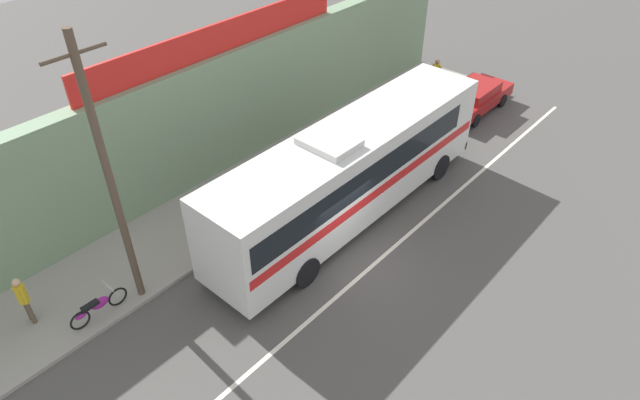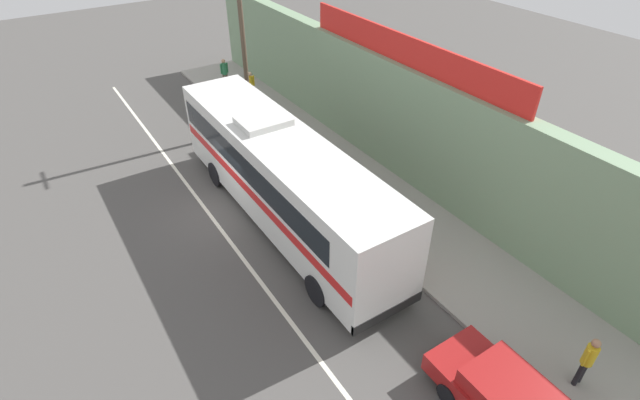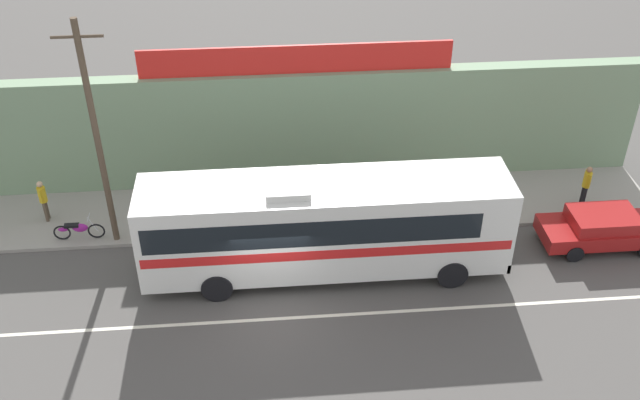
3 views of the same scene
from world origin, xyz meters
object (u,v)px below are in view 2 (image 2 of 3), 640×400
object	(u,v)px
intercity_bus	(281,173)
pedestrian_far_right	(588,359)
utility_pole	(243,41)
motorcycle_green	(283,146)
pedestrian_by_curb	(224,71)
pedestrian_near_shop	(251,84)
motorcycle_orange	(241,109)

from	to	relation	value
intercity_bus	pedestrian_far_right	distance (m)	10.84
utility_pole	motorcycle_green	xyz separation A→B (m)	(3.29, 0.03, -3.90)
motorcycle_green	pedestrian_by_curb	world-z (taller)	pedestrian_by_curb
utility_pole	pedestrian_by_curb	world-z (taller)	utility_pole
motorcycle_green	pedestrian_near_shop	xyz separation A→B (m)	(-6.05, 1.40, 0.57)
intercity_bus	pedestrian_by_curb	bearing A→B (deg)	165.57
motorcycle_orange	pedestrian_by_curb	size ratio (longest dim) A/B	1.06
motorcycle_orange	intercity_bus	bearing A→B (deg)	-15.24
pedestrian_by_curb	pedestrian_near_shop	bearing A→B (deg)	9.74
motorcycle_orange	pedestrian_near_shop	xyz separation A→B (m)	(-1.41, 1.32, 0.57)
utility_pole	pedestrian_near_shop	world-z (taller)	utility_pole
motorcycle_green	motorcycle_orange	bearing A→B (deg)	179.03
pedestrian_far_right	pedestrian_near_shop	size ratio (longest dim) A/B	1.00
pedestrian_near_shop	motorcycle_orange	bearing A→B (deg)	-43.13
intercity_bus	motorcycle_orange	world-z (taller)	intercity_bus
intercity_bus	pedestrian_by_curb	size ratio (longest dim) A/B	7.03
intercity_bus	pedestrian_by_curb	xyz separation A→B (m)	(-12.65, 3.25, -0.91)
intercity_bus	utility_pole	world-z (taller)	utility_pole
intercity_bus	motorcycle_orange	xyz separation A→B (m)	(-8.71, 2.37, -1.50)
motorcycle_orange	motorcycle_green	distance (m)	4.64
motorcycle_green	pedestrian_near_shop	size ratio (longest dim) A/B	1.14
motorcycle_green	pedestrian_far_right	world-z (taller)	pedestrian_far_right
intercity_bus	motorcycle_orange	bearing A→B (deg)	164.76
pedestrian_far_right	motorcycle_orange	bearing A→B (deg)	-178.34
pedestrian_far_right	intercity_bus	bearing A→B (deg)	-164.30
intercity_bus	motorcycle_orange	distance (m)	9.15
pedestrian_near_shop	motorcycle_green	bearing A→B (deg)	-13.02
motorcycle_orange	motorcycle_green	size ratio (longest dim) A/B	0.95
pedestrian_by_curb	pedestrian_far_right	xyz separation A→B (m)	(23.05, -0.33, -0.02)
motorcycle_green	pedestrian_by_curb	xyz separation A→B (m)	(-8.59, 0.96, 0.60)
pedestrian_by_curb	pedestrian_near_shop	size ratio (longest dim) A/B	1.02
motorcycle_orange	pedestrian_far_right	world-z (taller)	pedestrian_far_right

